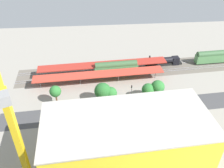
# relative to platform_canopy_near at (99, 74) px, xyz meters

# --- Properties ---
(ground_plane) EXTENTS (154.72, 154.72, 0.00)m
(ground_plane) POSITION_rel_platform_canopy_near_xyz_m (-13.24, 13.06, -4.15)
(ground_plane) COLOR gray
(ground_plane) RESTS_ON ground
(rail_bed) EXTENTS (97.40, 20.29, 0.01)m
(rail_bed) POSITION_rel_platform_canopy_near_xyz_m (-13.24, -8.95, -4.15)
(rail_bed) COLOR #665E54
(rail_bed) RESTS_ON ground
(street_asphalt) EXTENTS (97.07, 15.08, 0.01)m
(street_asphalt) POSITION_rel_platform_canopy_near_xyz_m (-13.24, 17.51, -4.15)
(street_asphalt) COLOR #424244
(street_asphalt) RESTS_ON ground
(track_rails) EXTENTS (96.51, 13.88, 0.12)m
(track_rails) POSITION_rel_platform_canopy_near_xyz_m (-13.24, -8.95, -3.97)
(track_rails) COLOR #9E9EA8
(track_rails) RESTS_ON ground
(platform_canopy_near) EXTENTS (52.90, 8.68, 4.35)m
(platform_canopy_near) POSITION_rel_platform_canopy_near_xyz_m (0.00, 0.00, 0.00)
(platform_canopy_near) COLOR #C63D2D
(platform_canopy_near) RESTS_ON ground
(platform_canopy_far) EXTENTS (55.42, 8.87, 4.54)m
(platform_canopy_far) POSITION_rel_platform_canopy_near_xyz_m (-2.03, -7.34, 0.17)
(platform_canopy_far) COLOR #A82D23
(platform_canopy_far) RESTS_ON ground
(locomotive) EXTENTS (17.04, 3.84, 5.17)m
(locomotive) POSITION_rel_platform_canopy_near_xyz_m (-30.18, -12.06, -2.30)
(locomotive) COLOR black
(locomotive) RESTS_ON ground
(passenger_coach) EXTENTS (19.68, 4.31, 6.17)m
(passenger_coach) POSITION_rel_platform_canopy_near_xyz_m (-54.66, -12.06, -0.91)
(passenger_coach) COLOR black
(passenger_coach) RESTS_ON ground
(freight_coach_far) EXTENTS (18.80, 4.19, 6.30)m
(freight_coach_far) POSITION_rel_platform_canopy_near_xyz_m (-7.41, -5.84, -0.84)
(freight_coach_far) COLOR black
(freight_coach_far) RESTS_ON ground
(parked_car_0) EXTENTS (4.59, 2.13, 1.80)m
(parked_car_0) POSITION_rel_platform_canopy_near_xyz_m (-25.78, 20.89, -3.36)
(parked_car_0) COLOR black
(parked_car_0) RESTS_ON ground
(parked_car_1) EXTENTS (4.20, 1.96, 1.60)m
(parked_car_1) POSITION_rel_platform_canopy_near_xyz_m (-18.05, 20.69, -3.44)
(parked_car_1) COLOR black
(parked_car_1) RESTS_ON ground
(parked_car_2) EXTENTS (4.56, 2.25, 1.71)m
(parked_car_2) POSITION_rel_platform_canopy_near_xyz_m (-11.00, 21.35, -3.39)
(parked_car_2) COLOR black
(parked_car_2) RESTS_ON ground
(parked_car_3) EXTENTS (4.64, 2.11, 1.68)m
(parked_car_3) POSITION_rel_platform_canopy_near_xyz_m (-3.02, 21.41, -3.41)
(parked_car_3) COLOR black
(parked_car_3) RESTS_ON ground
(construction_building) EXTENTS (41.01, 21.08, 17.12)m
(construction_building) POSITION_rel_platform_canopy_near_xyz_m (-5.08, 41.42, 4.41)
(construction_building) COLOR yellow
(construction_building) RESTS_ON ground
(construction_roof_slab) EXTENTS (41.64, 21.72, 0.40)m
(construction_roof_slab) POSITION_rel_platform_canopy_near_xyz_m (-5.08, 41.42, 13.17)
(construction_roof_slab) COLOR #B7B2A8
(construction_roof_slab) RESTS_ON construction_building
(tower_crane) EXTENTS (12.20, 25.71, 32.12)m
(tower_crane) POSITION_rel_platform_canopy_near_xyz_m (20.28, 42.57, 15.14)
(tower_crane) COLOR gray
(tower_crane) RESTS_ON ground
(box_truck_0) EXTENTS (9.74, 3.00, 3.43)m
(box_truck_0) POSITION_rel_platform_canopy_near_xyz_m (-22.81, 25.67, -2.46)
(box_truck_0) COLOR black
(box_truck_0) RESTS_ON ground
(box_truck_1) EXTENTS (9.27, 2.76, 3.20)m
(box_truck_1) POSITION_rel_platform_canopy_near_xyz_m (0.99, 27.91, -2.58)
(box_truck_1) COLOR black
(box_truck_1) RESTS_ON ground
(street_tree_0) EXTENTS (6.04, 6.04, 8.13)m
(street_tree_0) POSITION_rel_platform_canopy_near_xyz_m (-0.62, 12.86, 0.94)
(street_tree_0) COLOR brown
(street_tree_0) RESTS_ON ground
(street_tree_1) EXTENTS (4.19, 4.19, 7.48)m
(street_tree_1) POSITION_rel_platform_canopy_near_xyz_m (16.18, 11.91, 1.17)
(street_tree_1) COLOR brown
(street_tree_1) RESTS_ON ground
(street_tree_2) EXTENTS (4.83, 4.83, 7.09)m
(street_tree_2) POSITION_rel_platform_canopy_near_xyz_m (-17.23, 13.02, 0.50)
(street_tree_2) COLOR brown
(street_tree_2) RESTS_ON ground
(street_tree_3) EXTENTS (4.75, 4.75, 6.54)m
(street_tree_3) POSITION_rel_platform_canopy_near_xyz_m (-3.40, 13.20, -0.01)
(street_tree_3) COLOR brown
(street_tree_3) RESTS_ON ground
(street_tree_4) EXTENTS (4.98, 4.98, 8.18)m
(street_tree_4) POSITION_rel_platform_canopy_near_xyz_m (-20.63, 12.93, 1.50)
(street_tree_4) COLOR brown
(street_tree_4) RESTS_ON ground
(traffic_light) EXTENTS (0.50, 0.36, 6.89)m
(traffic_light) POSITION_rel_platform_canopy_near_xyz_m (-11.06, 12.94, 0.38)
(traffic_light) COLOR #333333
(traffic_light) RESTS_ON ground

